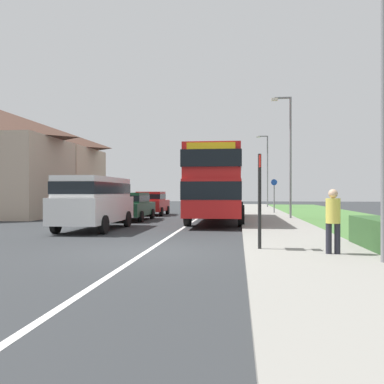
{
  "coord_description": "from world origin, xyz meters",
  "views": [
    {
      "loc": [
        2.44,
        -10.76,
        1.6
      ],
      "look_at": [
        0.53,
        6.21,
        1.6
      ],
      "focal_mm": 38.45,
      "sensor_mm": 36.0,
      "label": 1
    }
  ],
  "objects": [
    {
      "name": "street_lamp_mid",
      "position": [
        5.3,
        13.08,
        4.05
      ],
      "size": [
        1.14,
        0.2,
        7.02
      ],
      "color": "slate",
      "rests_on": "ground_plane"
    },
    {
      "name": "street_lamp_near",
      "position": [
        5.4,
        -1.71,
        4.66
      ],
      "size": [
        1.14,
        0.2,
        8.21
      ],
      "color": "slate",
      "rests_on": "ground_plane"
    },
    {
      "name": "double_decker_bus",
      "position": [
        1.33,
        11.29,
        2.14
      ],
      "size": [
        2.8,
        10.6,
        3.7
      ],
      "color": "red",
      "rests_on": "ground_plane"
    },
    {
      "name": "house_terrace_far_side",
      "position": [
        -12.77,
        16.97,
        3.45
      ],
      "size": [
        7.79,
        13.06,
        6.89
      ],
      "color": "tan",
      "rests_on": "ground_plane"
    },
    {
      "name": "parked_van_white",
      "position": [
        -3.57,
        5.98,
        1.32
      ],
      "size": [
        2.11,
        5.34,
        2.22
      ],
      "color": "silver",
      "rests_on": "ground_plane"
    },
    {
      "name": "lane_marking_centre",
      "position": [
        0.0,
        8.0,
        0.0
      ],
      "size": [
        0.14,
        60.0,
        0.01
      ],
      "primitive_type": "cube",
      "color": "silver",
      "rests_on": "ground_plane"
    },
    {
      "name": "ground_plane",
      "position": [
        0.0,
        0.0,
        0.0
      ],
      "size": [
        120.0,
        120.0,
        0.0
      ],
      "primitive_type": "plane",
      "color": "#2D3033"
    },
    {
      "name": "cycle_route_sign",
      "position": [
        5.01,
        19.2,
        1.43
      ],
      "size": [
        0.44,
        0.08,
        2.52
      ],
      "color": "slate",
      "rests_on": "ground_plane"
    },
    {
      "name": "parked_car_dark_green",
      "position": [
        -3.51,
        11.74,
        0.87
      ],
      "size": [
        1.92,
        4.56,
        1.56
      ],
      "color": "#19472D",
      "rests_on": "ground_plane"
    },
    {
      "name": "pedestrian_at_stop",
      "position": [
        4.7,
        -0.62,
        0.98
      ],
      "size": [
        0.34,
        0.34,
        1.67
      ],
      "color": "#23232D",
      "rests_on": "ground_plane"
    },
    {
      "name": "parked_car_red",
      "position": [
        -3.5,
        17.04,
        0.89
      ],
      "size": [
        2.01,
        3.92,
        1.62
      ],
      "color": "#B21E1E",
      "rests_on": "ground_plane"
    },
    {
      "name": "bus_stop_sign",
      "position": [
        3.0,
        0.1,
        1.54
      ],
      "size": [
        0.09,
        0.52,
        2.6
      ],
      "color": "black",
      "rests_on": "ground_plane"
    },
    {
      "name": "street_lamp_far",
      "position": [
        5.22,
        30.48,
        4.13
      ],
      "size": [
        1.14,
        0.2,
        7.18
      ],
      "color": "slate",
      "rests_on": "ground_plane"
    },
    {
      "name": "pavement_near_side",
      "position": [
        4.2,
        6.0,
        0.06
      ],
      "size": [
        3.2,
        68.0,
        0.12
      ],
      "primitive_type": "cube",
      "color": "gray",
      "rests_on": "ground_plane"
    }
  ]
}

